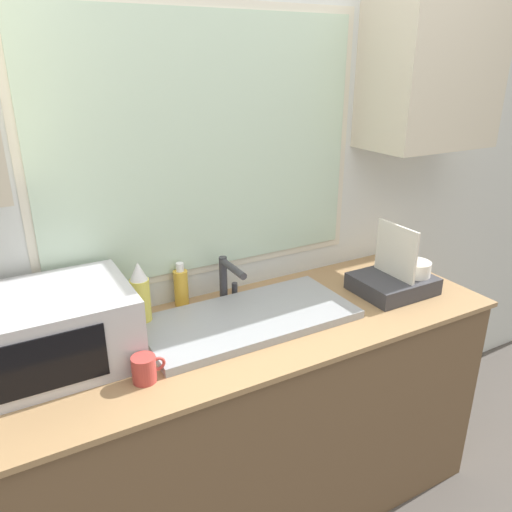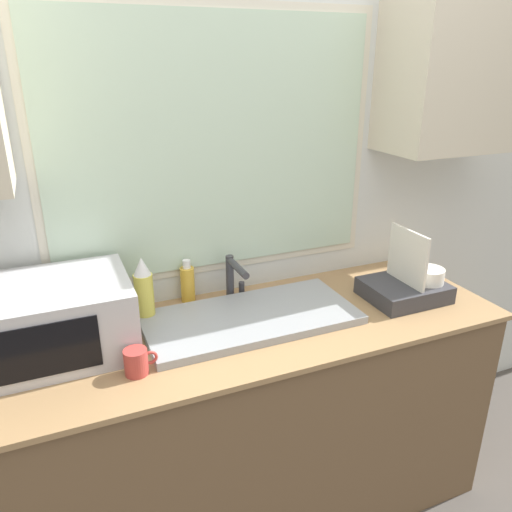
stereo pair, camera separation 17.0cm
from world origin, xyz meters
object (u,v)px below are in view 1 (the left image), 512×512
dish_rack (396,279)px  mug_near_sink (145,369)px  microwave (51,330)px  spray_bottle (141,297)px  soap_bottle (181,286)px  faucet (228,276)px

dish_rack → mug_near_sink: 1.11m
microwave → spray_bottle: bearing=15.9°
soap_bottle → dish_rack: bearing=-21.5°
microwave → dish_rack: 1.33m
faucet → microwave: bearing=-170.1°
faucet → microwave: 0.68m
soap_bottle → mug_near_sink: soap_bottle is taller
microwave → mug_near_sink: 0.33m
faucet → spray_bottle: (-0.36, -0.03, 0.01)m
dish_rack → mug_near_sink: bearing=-174.9°
dish_rack → soap_bottle: dish_rack is taller
dish_rack → soap_bottle: 0.88m
spray_bottle → dish_rack: bearing=-12.4°
faucet → dish_rack: size_ratio=0.62×
spray_bottle → microwave: bearing=-164.1°
microwave → mug_near_sink: microwave is taller
spray_bottle → mug_near_sink: 0.34m
microwave → dish_rack: bearing=-5.8°
soap_bottle → mug_near_sink: size_ratio=1.69×
microwave → soap_bottle: 0.54m
microwave → dish_rack: size_ratio=1.60×
faucet → mug_near_sink: 0.58m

